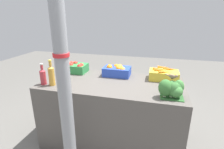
{
  "coord_description": "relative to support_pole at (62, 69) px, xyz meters",
  "views": [
    {
      "loc": [
        0.5,
        -1.9,
        1.61
      ],
      "look_at": [
        0.0,
        0.0,
        0.93
      ],
      "focal_mm": 28.0,
      "sensor_mm": 36.0,
      "label": 1
    }
  ],
  "objects": [
    {
      "name": "ground_plane",
      "position": [
        0.23,
        0.69,
        -1.19
      ],
      "size": [
        10.0,
        10.0,
        0.0
      ],
      "primitive_type": "plane",
      "color": "#605E59"
    },
    {
      "name": "market_table",
      "position": [
        0.23,
        0.69,
        -0.77
      ],
      "size": [
        1.69,
        0.81,
        0.83
      ],
      "primitive_type": "cube",
      "color": "#56514C",
      "rests_on": "ground_plane"
    },
    {
      "name": "support_pole",
      "position": [
        0.0,
        0.0,
        0.0
      ],
      "size": [
        0.13,
        0.13,
        2.38
      ],
      "color": "gray",
      "rests_on": "ground_plane"
    },
    {
      "name": "apple_crate",
      "position": [
        -0.39,
        0.95,
        -0.29
      ],
      "size": [
        0.35,
        0.23,
        0.15
      ],
      "color": "#2D8442",
      "rests_on": "market_table"
    },
    {
      "name": "orange_crate",
      "position": [
        0.23,
        0.95,
        -0.29
      ],
      "size": [
        0.35,
        0.23,
        0.15
      ],
      "color": "#2847B7",
      "rests_on": "market_table"
    },
    {
      "name": "carrot_crate",
      "position": [
        0.83,
        0.95,
        -0.3
      ],
      "size": [
        0.35,
        0.23,
        0.15
      ],
      "color": "gold",
      "rests_on": "market_table"
    },
    {
      "name": "broccoli_pile",
      "position": [
        0.9,
        0.45,
        -0.27
      ],
      "size": [
        0.25,
        0.18,
        0.19
      ],
      "color": "#2D602D",
      "rests_on": "market_table"
    },
    {
      "name": "juice_bottle_ruby",
      "position": [
        -0.53,
        0.43,
        -0.26
      ],
      "size": [
        0.07,
        0.07,
        0.25
      ],
      "color": "#B2333D",
      "rests_on": "market_table"
    },
    {
      "name": "juice_bottle_amber",
      "position": [
        -0.41,
        0.43,
        -0.23
      ],
      "size": [
        0.07,
        0.07,
        0.3
      ],
      "color": "gold",
      "rests_on": "market_table"
    },
    {
      "name": "sparrow_bird",
      "position": [
        0.9,
        0.47,
        -0.14
      ],
      "size": [
        0.13,
        0.07,
        0.05
      ],
      "rotation": [
        0.0,
        0.0,
        -0.47
      ],
      "color": "#4C3D2D",
      "rests_on": "broccoli_pile"
    }
  ]
}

